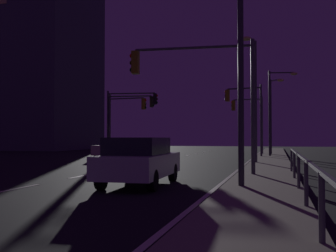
# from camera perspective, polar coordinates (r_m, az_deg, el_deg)

# --- Properties ---
(ground_plane) EXTENTS (112.00, 112.00, 0.00)m
(ground_plane) POSITION_cam_1_polar(r_m,az_deg,el_deg) (20.79, -6.49, -6.00)
(ground_plane) COLOR black
(ground_plane) RESTS_ON ground
(sidewalk_right) EXTENTS (2.32, 77.00, 0.14)m
(sidewalk_right) POSITION_cam_1_polar(r_m,az_deg,el_deg) (19.31, 14.07, -6.08)
(sidewalk_right) COLOR gray
(sidewalk_right) RESTS_ON ground
(lane_markings_center) EXTENTS (0.14, 50.00, 0.01)m
(lane_markings_center) POSITION_cam_1_polar(r_m,az_deg,el_deg) (24.06, -3.38, -5.41)
(lane_markings_center) COLOR silver
(lane_markings_center) RESTS_ON ground
(lane_edge_line) EXTENTS (0.14, 53.00, 0.01)m
(lane_edge_line) POSITION_cam_1_polar(r_m,az_deg,el_deg) (24.37, 11.00, -5.34)
(lane_edge_line) COLOR silver
(lane_edge_line) RESTS_ON ground
(car) EXTENTS (2.02, 4.48, 1.57)m
(car) POSITION_cam_1_polar(r_m,az_deg,el_deg) (13.19, -4.07, -4.91)
(car) COLOR silver
(car) RESTS_ON ground
(car_oncoming) EXTENTS (1.95, 4.45, 1.57)m
(car_oncoming) POSITION_cam_1_polar(r_m,az_deg,el_deg) (30.40, -7.44, -3.09)
(car_oncoming) COLOR beige
(car_oncoming) RESTS_ON ground
(traffic_light_overhead_east) EXTENTS (5.13, 0.65, 5.35)m
(traffic_light_overhead_east) POSITION_cam_1_polar(r_m,az_deg,el_deg) (16.38, 4.08, 6.77)
(traffic_light_overhead_east) COLOR #4C4C51
(traffic_light_overhead_east) RESTS_ON sidewalk_right
(traffic_light_near_right) EXTENTS (4.07, 0.71, 5.49)m
(traffic_light_near_right) POSITION_cam_1_polar(r_m,az_deg,el_deg) (35.33, -5.60, 2.05)
(traffic_light_near_right) COLOR #38383D
(traffic_light_near_right) RESTS_ON ground
(traffic_light_mid_right) EXTENTS (2.95, 0.54, 5.25)m
(traffic_light_mid_right) POSITION_cam_1_polar(r_m,az_deg,el_deg) (37.82, 11.42, 1.70)
(traffic_light_mid_right) COLOR #4C4C51
(traffic_light_mid_right) RESTS_ON sidewalk_right
(traffic_light_far_center) EXTENTS (4.52, 0.84, 5.72)m
(traffic_light_far_center) POSITION_cam_1_polar(r_m,az_deg,el_deg) (35.20, -5.59, 2.36)
(traffic_light_far_center) COLOR #2D3033
(traffic_light_far_center) RESTS_ON ground
(traffic_light_far_right) EXTENTS (3.00, 0.62, 5.64)m
(traffic_light_far_right) POSITION_cam_1_polar(r_m,az_deg,el_deg) (32.49, 11.02, 2.72)
(traffic_light_far_right) COLOR #4C4C51
(traffic_light_far_right) RESTS_ON sidewalk_right
(traffic_light_mid_left) EXTENTS (3.60, 0.52, 5.25)m
(traffic_light_mid_left) POSITION_cam_1_polar(r_m,az_deg,el_deg) (34.93, -6.11, 1.78)
(traffic_light_mid_left) COLOR #38383D
(traffic_light_mid_left) RESTS_ON ground
(street_lamp_median) EXTENTS (2.28, 0.63, 6.83)m
(street_lamp_median) POSITION_cam_1_polar(r_m,az_deg,el_deg) (33.28, 14.96, 3.08)
(street_lamp_median) COLOR #38383D
(street_lamp_median) RESTS_ON sidewalk_right
(street_lamp_across_street) EXTENTS (1.72, 1.10, 7.46)m
(street_lamp_across_street) POSITION_cam_1_polar(r_m,az_deg,el_deg) (12.67, 9.23, 12.24)
(street_lamp_across_street) COLOR #38383D
(street_lamp_across_street) RESTS_ON sidewalk_right
(street_lamp_corner) EXTENTS (0.77, 1.94, 7.16)m
(street_lamp_corner) POSITION_cam_1_polar(r_m,az_deg,el_deg) (23.85, 12.14, 5.32)
(street_lamp_corner) COLOR #4C4C51
(street_lamp_corner) RESTS_ON sidewalk_right
(street_lamp_mid_block) EXTENTS (1.22, 1.31, 6.61)m
(street_lamp_mid_block) POSITION_cam_1_polar(r_m,az_deg,el_deg) (36.25, 14.70, 2.41)
(street_lamp_mid_block) COLOR #2D3033
(street_lamp_mid_block) RESTS_ON sidewalk_right
(barrier_fence) EXTENTS (0.09, 18.22, 0.98)m
(barrier_fence) POSITION_cam_1_polar(r_m,az_deg,el_deg) (8.86, 19.11, -6.03)
(barrier_fence) COLOR #59595E
(barrier_fence) RESTS_ON sidewalk_right
(building_distant) EXTENTS (17.93, 13.98, 24.62)m
(building_distant) POSITION_cam_1_polar(r_m,az_deg,el_deg) (59.67, -19.82, 8.77)
(building_distant) COLOR #4C515B
(building_distant) RESTS_ON ground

